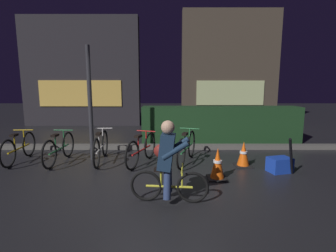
{
  "coord_description": "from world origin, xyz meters",
  "views": [
    {
      "loc": [
        0.18,
        -4.68,
        1.75
      ],
      "look_at": [
        0.2,
        0.6,
        0.9
      ],
      "focal_mm": 27.24,
      "sensor_mm": 36.0,
      "label": 1
    }
  ],
  "objects_px": {
    "parked_bike_right_mid": "(186,148)",
    "traffic_cone_near": "(217,164)",
    "parked_bike_center_left": "(100,147)",
    "street_post": "(89,104)",
    "parked_bike_leftmost": "(18,148)",
    "blue_crate": "(279,165)",
    "parked_bike_left_mid": "(58,148)",
    "cyclist": "(167,161)",
    "parked_bike_center_right": "(141,150)",
    "closed_umbrella": "(290,157)",
    "traffic_cone_far": "(243,154)"
  },
  "relations": [
    {
      "from": "street_post",
      "to": "blue_crate",
      "type": "height_order",
      "value": "street_post"
    },
    {
      "from": "street_post",
      "to": "traffic_cone_far",
      "type": "distance_m",
      "value": 3.63
    },
    {
      "from": "parked_bike_right_mid",
      "to": "traffic_cone_near",
      "type": "relative_size",
      "value": 2.61
    },
    {
      "from": "parked_bike_leftmost",
      "to": "parked_bike_center_right",
      "type": "distance_m",
      "value": 2.84
    },
    {
      "from": "parked_bike_left_mid",
      "to": "parked_bike_center_left",
      "type": "relative_size",
      "value": 0.96
    },
    {
      "from": "traffic_cone_near",
      "to": "traffic_cone_far",
      "type": "height_order",
      "value": "traffic_cone_near"
    },
    {
      "from": "parked_bike_left_mid",
      "to": "parked_bike_right_mid",
      "type": "xyz_separation_m",
      "value": [
        2.9,
        -0.02,
        0.02
      ]
    },
    {
      "from": "parked_bike_center_right",
      "to": "traffic_cone_far",
      "type": "xyz_separation_m",
      "value": [
        2.22,
        -0.2,
        -0.06
      ]
    },
    {
      "from": "parked_bike_leftmost",
      "to": "blue_crate",
      "type": "relative_size",
      "value": 3.48
    },
    {
      "from": "street_post",
      "to": "closed_umbrella",
      "type": "xyz_separation_m",
      "value": [
        4.16,
        -1.15,
        -0.93
      ]
    },
    {
      "from": "parked_bike_right_mid",
      "to": "cyclist",
      "type": "bearing_deg",
      "value": -174.49
    },
    {
      "from": "parked_bike_right_mid",
      "to": "blue_crate",
      "type": "xyz_separation_m",
      "value": [
        1.85,
        -0.63,
        -0.19
      ]
    },
    {
      "from": "street_post",
      "to": "parked_bike_leftmost",
      "type": "relative_size",
      "value": 1.72
    },
    {
      "from": "blue_crate",
      "to": "parked_bike_left_mid",
      "type": "bearing_deg",
      "value": 172.15
    },
    {
      "from": "parked_bike_center_left",
      "to": "street_post",
      "type": "bearing_deg",
      "value": 50.53
    },
    {
      "from": "parked_bike_center_left",
      "to": "parked_bike_right_mid",
      "type": "bearing_deg",
      "value": -95.87
    },
    {
      "from": "parked_bike_left_mid",
      "to": "parked_bike_right_mid",
      "type": "height_order",
      "value": "parked_bike_right_mid"
    },
    {
      "from": "parked_bike_leftmost",
      "to": "blue_crate",
      "type": "xyz_separation_m",
      "value": [
        5.7,
        -0.72,
        -0.17
      ]
    },
    {
      "from": "blue_crate",
      "to": "closed_umbrella",
      "type": "relative_size",
      "value": 0.52
    },
    {
      "from": "parked_bike_right_mid",
      "to": "closed_umbrella",
      "type": "distance_m",
      "value": 2.13
    },
    {
      "from": "parked_bike_leftmost",
      "to": "parked_bike_center_right",
      "type": "relative_size",
      "value": 1.04
    },
    {
      "from": "traffic_cone_near",
      "to": "closed_umbrella",
      "type": "bearing_deg",
      "value": 5.95
    },
    {
      "from": "parked_bike_center_left",
      "to": "blue_crate",
      "type": "xyz_separation_m",
      "value": [
        3.81,
        -0.71,
        -0.19
      ]
    },
    {
      "from": "parked_bike_right_mid",
      "to": "closed_umbrella",
      "type": "relative_size",
      "value": 1.85
    },
    {
      "from": "street_post",
      "to": "traffic_cone_near",
      "type": "bearing_deg",
      "value": -25.51
    },
    {
      "from": "parked_bike_left_mid",
      "to": "cyclist",
      "type": "distance_m",
      "value": 3.17
    },
    {
      "from": "traffic_cone_far",
      "to": "blue_crate",
      "type": "relative_size",
      "value": 1.26
    },
    {
      "from": "parked_bike_leftmost",
      "to": "cyclist",
      "type": "height_order",
      "value": "cyclist"
    },
    {
      "from": "parked_bike_right_mid",
      "to": "parked_bike_left_mid",
      "type": "bearing_deg",
      "value": 107.55
    },
    {
      "from": "parked_bike_right_mid",
      "to": "traffic_cone_near",
      "type": "xyz_separation_m",
      "value": [
        0.5,
        -1.03,
        -0.05
      ]
    },
    {
      "from": "parked_bike_left_mid",
      "to": "traffic_cone_far",
      "type": "height_order",
      "value": "parked_bike_left_mid"
    },
    {
      "from": "blue_crate",
      "to": "cyclist",
      "type": "bearing_deg",
      "value": -149.92
    },
    {
      "from": "street_post",
      "to": "parked_bike_leftmost",
      "type": "distance_m",
      "value": 1.92
    },
    {
      "from": "cyclist",
      "to": "traffic_cone_far",
      "type": "bearing_deg",
      "value": 50.82
    },
    {
      "from": "cyclist",
      "to": "closed_umbrella",
      "type": "height_order",
      "value": "cyclist"
    },
    {
      "from": "parked_bike_right_mid",
      "to": "street_post",
      "type": "bearing_deg",
      "value": 101.12
    },
    {
      "from": "closed_umbrella",
      "to": "traffic_cone_far",
      "type": "bearing_deg",
      "value": -90.74
    },
    {
      "from": "blue_crate",
      "to": "closed_umbrella",
      "type": "height_order",
      "value": "closed_umbrella"
    },
    {
      "from": "parked_bike_left_mid",
      "to": "traffic_cone_near",
      "type": "relative_size",
      "value": 2.57
    },
    {
      "from": "parked_bike_right_mid",
      "to": "traffic_cone_far",
      "type": "bearing_deg",
      "value": -85.04
    },
    {
      "from": "blue_crate",
      "to": "parked_bike_leftmost",
      "type": "bearing_deg",
      "value": 172.78
    },
    {
      "from": "parked_bike_center_left",
      "to": "traffic_cone_far",
      "type": "xyz_separation_m",
      "value": [
        3.17,
        -0.36,
        -0.07
      ]
    },
    {
      "from": "traffic_cone_far",
      "to": "parked_bike_leftmost",
      "type": "bearing_deg",
      "value": 175.86
    },
    {
      "from": "parked_bike_center_right",
      "to": "traffic_cone_near",
      "type": "bearing_deg",
      "value": -103.04
    },
    {
      "from": "cyclist",
      "to": "parked_bike_right_mid",
      "type": "bearing_deg",
      "value": 82.8
    },
    {
      "from": "parked_bike_left_mid",
      "to": "parked_bike_center_right",
      "type": "xyz_separation_m",
      "value": [
        1.88,
        -0.1,
        -0.0
      ]
    },
    {
      "from": "blue_crate",
      "to": "parked_bike_right_mid",
      "type": "bearing_deg",
      "value": 161.03
    },
    {
      "from": "parked_bike_center_right",
      "to": "parked_bike_right_mid",
      "type": "distance_m",
      "value": 1.02
    },
    {
      "from": "parked_bike_center_right",
      "to": "blue_crate",
      "type": "xyz_separation_m",
      "value": [
        2.86,
        -0.56,
        -0.18
      ]
    },
    {
      "from": "parked_bike_left_mid",
      "to": "closed_umbrella",
      "type": "distance_m",
      "value": 4.92
    }
  ]
}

